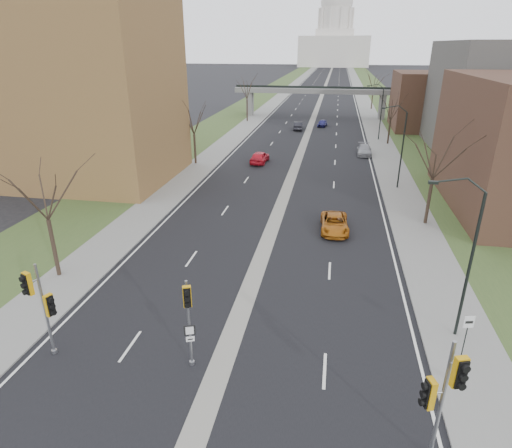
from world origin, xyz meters
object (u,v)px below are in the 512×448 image
(signal_pole_right, at_px, (443,390))
(car_right_near, at_px, (334,223))
(speed_limit_sign, at_px, (467,329))
(signal_pole_median, at_px, (188,311))
(signal_pole_left, at_px, (41,300))
(car_left_far, at_px, (298,126))
(car_right_far, at_px, (322,123))
(car_right_mid, at_px, (364,150))
(car_left_near, at_px, (260,157))

(signal_pole_right, distance_m, car_right_near, 21.85)
(speed_limit_sign, relative_size, car_right_near, 0.50)
(signal_pole_median, height_order, signal_pole_right, signal_pole_right)
(signal_pole_left, bearing_deg, signal_pole_median, 25.34)
(signal_pole_median, xyz_separation_m, car_left_far, (-0.67, 63.92, -2.55))
(signal_pole_median, bearing_deg, car_right_far, 65.79)
(signal_pole_left, bearing_deg, car_right_near, 75.16)
(signal_pole_median, distance_m, car_right_far, 68.17)
(signal_pole_left, relative_size, speed_limit_sign, 2.13)
(car_left_far, bearing_deg, car_right_mid, 118.02)
(car_left_far, bearing_deg, car_right_far, -139.60)
(car_right_near, bearing_deg, signal_pole_right, -82.87)
(signal_pole_left, relative_size, car_left_near, 1.10)
(signal_pole_median, relative_size, car_right_far, 1.25)
(signal_pole_left, xyz_separation_m, car_right_near, (13.66, 18.51, -2.67))
(signal_pole_median, bearing_deg, car_right_mid, 56.19)
(car_left_near, bearing_deg, signal_pole_right, 112.08)
(car_left_far, bearing_deg, signal_pole_right, 95.58)
(signal_pole_right, height_order, car_left_near, signal_pole_right)
(signal_pole_right, xyz_separation_m, car_right_mid, (0.02, 49.42, -2.84))
(signal_pole_right, distance_m, car_left_near, 44.53)
(speed_limit_sign, xyz_separation_m, car_left_far, (-13.67, 60.84, -1.04))
(signal_pole_left, distance_m, signal_pole_median, 7.15)
(car_left_far, bearing_deg, car_left_near, 79.86)
(speed_limit_sign, distance_m, car_right_far, 65.64)
(signal_pole_median, xyz_separation_m, car_left_near, (-3.50, 38.97, -2.49))
(signal_pole_median, relative_size, speed_limit_sign, 1.96)
(car_left_near, bearing_deg, car_left_far, -92.44)
(speed_limit_sign, bearing_deg, car_right_far, 85.20)
(signal_pole_left, height_order, signal_pole_right, signal_pole_right)
(car_right_far, bearing_deg, signal_pole_left, -91.48)
(car_right_near, bearing_deg, car_right_far, 90.50)
(car_right_mid, bearing_deg, car_left_near, -152.04)
(signal_pole_median, relative_size, car_left_far, 1.06)
(signal_pole_left, distance_m, car_left_near, 39.69)
(signal_pole_left, xyz_separation_m, car_right_mid, (17.44, 46.61, -2.65))
(speed_limit_sign, height_order, car_right_far, speed_limit_sign)
(speed_limit_sign, bearing_deg, signal_pole_right, -126.09)
(car_left_near, relative_size, car_right_near, 0.96)
(signal_pole_left, relative_size, car_right_far, 1.36)
(car_left_near, bearing_deg, car_right_mid, -148.54)
(signal_pole_left, bearing_deg, car_right_mid, 91.06)
(car_right_far, bearing_deg, speed_limit_sign, -74.35)
(speed_limit_sign, bearing_deg, signal_pole_left, 176.94)
(signal_pole_right, bearing_deg, car_right_far, 76.86)
(signal_pole_left, relative_size, car_right_near, 1.05)
(car_left_near, distance_m, car_left_far, 25.11)
(signal_pole_median, height_order, car_right_near, signal_pole_median)
(speed_limit_sign, bearing_deg, signal_pole_median, -179.74)
(car_right_mid, height_order, car_right_far, car_right_mid)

